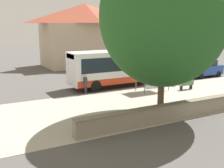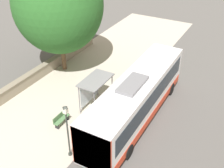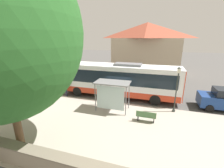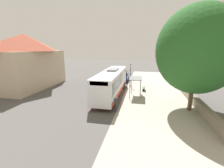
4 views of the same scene
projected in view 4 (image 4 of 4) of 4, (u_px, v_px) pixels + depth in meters
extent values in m
plane|color=#514F4C|center=(124.00, 95.00, 21.08)|extent=(120.00, 120.00, 0.00)
cube|color=#ADA393|center=(157.00, 97.00, 20.18)|extent=(9.00, 44.00, 0.02)
cube|color=gray|center=(190.00, 96.00, 19.26)|extent=(0.50, 20.00, 0.97)
cube|color=#776C5B|center=(190.00, 92.00, 19.13)|extent=(0.60, 20.00, 0.08)
cube|color=#C6B293|center=(28.00, 70.00, 24.79)|extent=(6.82, 11.61, 5.99)
pyramid|color=#9E4733|center=(25.00, 42.00, 23.76)|extent=(7.42, 12.21, 2.70)
cube|color=white|center=(112.00, 82.00, 20.71)|extent=(2.50, 12.24, 2.93)
cube|color=black|center=(112.00, 79.00, 20.62)|extent=(2.54, 11.26, 1.29)
cube|color=red|center=(112.00, 90.00, 20.98)|extent=(2.54, 12.00, 0.59)
cube|color=red|center=(119.00, 74.00, 26.50)|extent=(2.54, 0.06, 2.82)
cube|color=black|center=(99.00, 84.00, 14.65)|extent=(1.88, 0.08, 0.41)
cube|color=slate|center=(113.00, 70.00, 21.21)|extent=(1.25, 2.69, 0.22)
cylinder|color=black|center=(114.00, 103.00, 16.73)|extent=(0.30, 1.00, 1.00)
cylinder|color=black|center=(94.00, 101.00, 17.20)|extent=(0.30, 1.00, 1.00)
cylinder|color=black|center=(124.00, 86.00, 24.42)|extent=(0.30, 1.00, 1.00)
cylinder|color=black|center=(110.00, 85.00, 24.88)|extent=(0.30, 1.00, 1.00)
cylinder|color=slate|center=(131.00, 85.00, 21.85)|extent=(0.08, 0.08, 2.46)
cylinder|color=slate|center=(130.00, 90.00, 19.38)|extent=(0.08, 0.08, 2.46)
cylinder|color=slate|center=(141.00, 85.00, 21.59)|extent=(0.08, 0.08, 2.46)
cylinder|color=slate|center=(140.00, 90.00, 19.12)|extent=(0.08, 0.08, 2.46)
cube|color=slate|center=(136.00, 78.00, 20.19)|extent=(1.63, 2.90, 0.08)
cube|color=silver|center=(140.00, 87.00, 20.33)|extent=(0.03, 2.34, 1.97)
cylinder|color=#2D3347|center=(116.00, 108.00, 15.59)|extent=(0.12, 0.12, 0.80)
cylinder|color=#2D3347|center=(115.00, 108.00, 15.62)|extent=(0.12, 0.12, 0.80)
cube|color=#333338|center=(116.00, 101.00, 15.43)|extent=(0.34, 0.22, 0.65)
sphere|color=tan|center=(116.00, 97.00, 15.33)|extent=(0.22, 0.22, 0.22)
cube|color=#4C7247|center=(144.00, 88.00, 23.25)|extent=(0.40, 1.45, 0.06)
cube|color=#4C7247|center=(145.00, 86.00, 23.16)|extent=(0.04, 1.45, 0.40)
cube|color=black|center=(144.00, 88.00, 23.86)|extent=(0.32, 0.06, 0.45)
cube|color=black|center=(144.00, 90.00, 22.75)|extent=(0.32, 0.06, 0.45)
cylinder|color=#2D332D|center=(130.00, 86.00, 25.84)|extent=(0.24, 0.24, 0.16)
cylinder|color=#2D332D|center=(130.00, 77.00, 25.46)|extent=(0.10, 0.10, 3.39)
cube|color=silver|center=(131.00, 66.00, 25.02)|extent=(0.24, 0.24, 0.35)
pyramid|color=#2D332D|center=(131.00, 64.00, 24.97)|extent=(0.28, 0.28, 0.14)
cylinder|color=brown|center=(191.00, 92.00, 15.54)|extent=(0.41, 0.41, 4.13)
ellipsoid|color=#265B23|center=(197.00, 50.00, 14.54)|extent=(7.81, 7.81, 8.59)
cube|color=navy|center=(123.00, 77.00, 30.06)|extent=(1.86, 4.17, 1.00)
cube|color=black|center=(124.00, 73.00, 29.97)|extent=(1.58, 2.17, 0.62)
cylinder|color=black|center=(127.00, 81.00, 28.70)|extent=(0.22, 0.64, 0.64)
cylinder|color=black|center=(118.00, 80.00, 29.05)|extent=(0.22, 0.64, 0.64)
cylinder|color=black|center=(128.00, 78.00, 31.28)|extent=(0.22, 0.64, 0.64)
cylinder|color=black|center=(120.00, 78.00, 31.63)|extent=(0.22, 0.64, 0.64)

